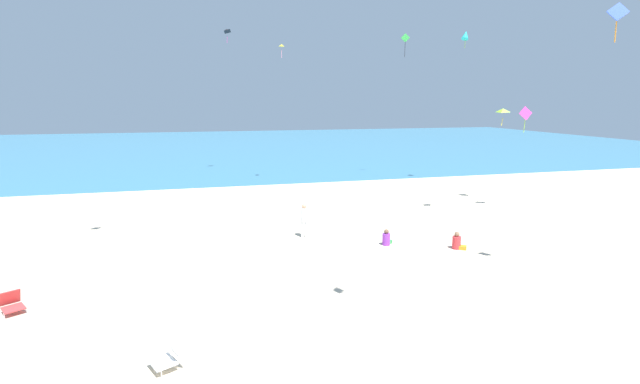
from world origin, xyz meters
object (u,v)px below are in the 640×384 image
object	(u,v)px
beach_chair_far_left	(168,356)
beach_chair_mid_beach	(12,303)
person_3	(387,239)
kite_blue	(618,13)
person_2	(457,243)
kite_yellow	(281,46)
kite_green	(405,39)
person_1	(304,218)
kite_teal	(466,35)
kite_black	(226,31)
kite_lime	(503,110)
kite_magenta	(525,114)

from	to	relation	value
beach_chair_far_left	beach_chair_mid_beach	size ratio (longest dim) A/B	0.95
person_3	kite_blue	distance (m)	10.93
person_2	kite_yellow	size ratio (longest dim) A/B	0.80
person_2	person_3	bearing A→B (deg)	-172.60
kite_green	person_1	bearing A→B (deg)	-128.38
kite_blue	kite_teal	xyz separation A→B (m)	(5.88, 17.54, 1.92)
beach_chair_mid_beach	person_3	distance (m)	13.13
person_2	kite_teal	xyz separation A→B (m)	(7.87, 13.12, 10.07)
kite_black	kite_lime	distance (m)	21.73
beach_chair_far_left	person_1	distance (m)	10.38
person_3	kite_teal	size ratio (longest dim) A/B	0.56
person_2	person_1	bearing A→B (deg)	-176.17
kite_blue	kite_teal	bearing A→B (deg)	71.47
person_2	kite_black	size ratio (longest dim) A/B	0.63
kite_yellow	kite_green	size ratio (longest dim) A/B	0.53
person_1	kite_black	bearing A→B (deg)	-172.88
person_2	kite_magenta	xyz separation A→B (m)	(6.81, 5.13, 4.99)
person_1	beach_chair_mid_beach	bearing A→B (deg)	-61.41
kite_lime	kite_magenta	bearing A→B (deg)	-95.70
kite_black	person_3	bearing A→B (deg)	-76.55
beach_chair_far_left	kite_teal	xyz separation A→B (m)	(18.72, 18.97, 10.05)
beach_chair_mid_beach	kite_black	size ratio (longest dim) A/B	0.76
beach_chair_mid_beach	kite_yellow	bearing A→B (deg)	117.74
beach_chair_mid_beach	kite_magenta	bearing A→B (deg)	76.35
kite_green	kite_lime	size ratio (longest dim) A/B	1.68
person_2	kite_teal	distance (m)	18.31
kite_magenta	beach_chair_far_left	bearing A→B (deg)	-148.11
person_3	kite_blue	bearing A→B (deg)	-94.73
person_2	kite_blue	size ratio (longest dim) A/B	0.64
person_1	kite_magenta	bearing A→B (deg)	100.44
beach_chair_mid_beach	kite_yellow	distance (m)	23.43
kite_black	kite_magenta	bearing A→B (deg)	-49.88
kite_blue	beach_chair_mid_beach	bearing A→B (deg)	171.54
kite_blue	kite_teal	distance (m)	18.60
beach_chair_far_left	kite_black	bearing A→B (deg)	-121.80
kite_blue	person_3	bearing A→B (deg)	129.04
kite_blue	kite_yellow	bearing A→B (deg)	106.59
person_1	kite_yellow	distance (m)	16.09
kite_green	person_3	bearing A→B (deg)	-116.35
kite_blue	kite_lime	bearing A→B (deg)	66.80
kite_lime	person_1	bearing A→B (deg)	-161.72
person_2	kite_black	xyz separation A→B (m)	(-7.62, 22.25, 11.07)
person_3	kite_blue	world-z (taller)	kite_blue
beach_chair_far_left	person_2	world-z (taller)	person_2
kite_yellow	kite_green	xyz separation A→B (m)	(9.36, 0.24, 0.75)
person_1	person_3	bearing A→B (deg)	59.74
person_1	kite_teal	distance (m)	19.31
person_1	kite_teal	world-z (taller)	kite_teal
person_2	person_3	distance (m)	2.86
kite_blue	kite_magenta	bearing A→B (deg)	63.23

